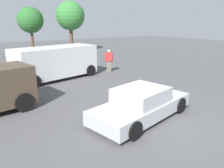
{
  "coord_description": "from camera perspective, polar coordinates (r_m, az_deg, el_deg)",
  "views": [
    {
      "loc": [
        -5.41,
        -5.49,
        3.56
      ],
      "look_at": [
        -0.02,
        2.12,
        0.9
      ],
      "focal_mm": 34.44,
      "sensor_mm": 36.0,
      "label": 1
    }
  ],
  "objects": [
    {
      "name": "dog",
      "position": [
        10.98,
        3.31,
        -1.61
      ],
      "size": [
        0.34,
        0.67,
        0.41
      ],
      "rotation": [
        0.0,
        0.0,
        1.31
      ],
      "color": "olive",
      "rests_on": "ground_plane"
    },
    {
      "name": "ground_plane",
      "position": [
        8.48,
        8.54,
        -9.06
      ],
      "size": [
        80.0,
        80.0,
        0.0
      ],
      "primitive_type": "plane",
      "color": "#515154"
    },
    {
      "name": "tree_back_center",
      "position": [
        26.66,
        -20.85,
        15.52
      ],
      "size": [
        2.87,
        2.87,
        5.3
      ],
      "color": "brown",
      "rests_on": "ground_plane"
    },
    {
      "name": "tree_back_left",
      "position": [
        28.03,
        -11.01,
        17.28
      ],
      "size": [
        3.48,
        3.48,
        6.14
      ],
      "color": "brown",
      "rests_on": "ground_plane"
    },
    {
      "name": "pedestrian",
      "position": [
        15.94,
        -0.8,
        6.7
      ],
      "size": [
        0.51,
        0.41,
        1.69
      ],
      "rotation": [
        0.0,
        0.0,
        1.05
      ],
      "color": "gray",
      "rests_on": "ground_plane"
    },
    {
      "name": "sedan_foreground",
      "position": [
        8.31,
        7.89,
        -5.36
      ],
      "size": [
        4.63,
        2.47,
        1.23
      ],
      "rotation": [
        0.0,
        0.0,
        0.18
      ],
      "color": "#B7BABF",
      "rests_on": "ground_plane"
    },
    {
      "name": "van_white",
      "position": [
        14.49,
        -14.76,
        5.76
      ],
      "size": [
        5.63,
        3.12,
        2.08
      ],
      "rotation": [
        0.0,
        0.0,
        3.33
      ],
      "color": "white",
      "rests_on": "ground_plane"
    }
  ]
}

